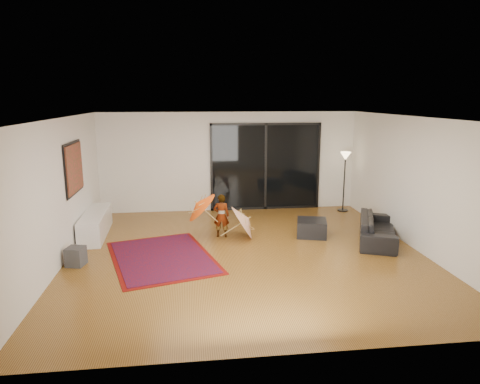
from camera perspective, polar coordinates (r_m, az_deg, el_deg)
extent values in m
plane|color=olive|center=(8.70, 0.88, -8.20)|extent=(7.00, 7.00, 0.00)
plane|color=white|center=(8.14, 0.95, 9.87)|extent=(7.00, 7.00, 0.00)
plane|color=silver|center=(11.74, -1.41, 4.05)|extent=(7.00, 0.00, 7.00)
plane|color=silver|center=(5.00, 6.42, -7.74)|extent=(7.00, 0.00, 7.00)
plane|color=silver|center=(8.58, -22.92, -0.09)|extent=(0.00, 7.00, 7.00)
plane|color=silver|center=(9.44, 22.46, 1.03)|extent=(0.00, 7.00, 7.00)
cube|color=black|center=(11.87, 3.42, 3.39)|extent=(3.00, 0.04, 2.40)
cube|color=black|center=(11.72, 3.51, 9.03)|extent=(3.06, 0.06, 0.06)
cube|color=black|center=(12.09, 3.37, -2.11)|extent=(3.06, 0.06, 0.06)
cube|color=black|center=(11.85, 3.44, 3.38)|extent=(0.06, 0.06, 2.40)
cube|color=black|center=(9.47, -21.32, 3.00)|extent=(0.02, 1.28, 1.08)
cube|color=#235020|center=(9.46, -21.20, 3.00)|extent=(0.03, 1.18, 0.98)
cube|color=white|center=(10.27, -18.70, -4.05)|extent=(0.55, 1.93, 0.53)
cube|color=#424244|center=(8.62, -21.06, -8.01)|extent=(0.37, 0.37, 0.35)
cube|color=#630C08|center=(8.62, -10.35, -8.56)|extent=(2.46, 2.97, 0.01)
cube|color=#620914|center=(8.62, -10.35, -8.52)|extent=(2.27, 2.77, 0.02)
imported|color=black|center=(9.82, 17.90, -4.68)|extent=(1.41, 2.03, 0.55)
cube|color=black|center=(9.85, 9.53, -4.73)|extent=(0.80, 0.80, 0.37)
cylinder|color=black|center=(12.20, 13.53, -2.38)|extent=(0.28, 0.28, 0.03)
cylinder|color=black|center=(12.04, 13.70, 1.02)|extent=(0.04, 0.04, 1.51)
cone|color=#FFD899|center=(11.91, 13.89, 4.67)|extent=(0.28, 0.28, 0.22)
imported|color=#999999|center=(9.57, -2.51, -3.17)|extent=(0.39, 0.29, 0.98)
cone|color=#DD4A0B|center=(9.44, -5.83, -1.91)|extent=(0.68, 0.80, 0.69)
cylinder|color=#AD8E4A|center=(9.53, -5.79, -3.87)|extent=(0.37, 0.02, 0.37)
cylinder|color=#AD8E4A|center=(9.41, -5.84, -1.29)|extent=(0.05, 0.02, 0.05)
cone|color=silver|center=(9.49, 1.18, -3.21)|extent=(0.60, 0.84, 0.81)
cylinder|color=#AD8E4A|center=(9.60, 1.17, -5.34)|extent=(0.48, 0.02, 0.31)
cylinder|color=#AD8E4A|center=(9.46, 1.19, -2.54)|extent=(0.06, 0.02, 0.05)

